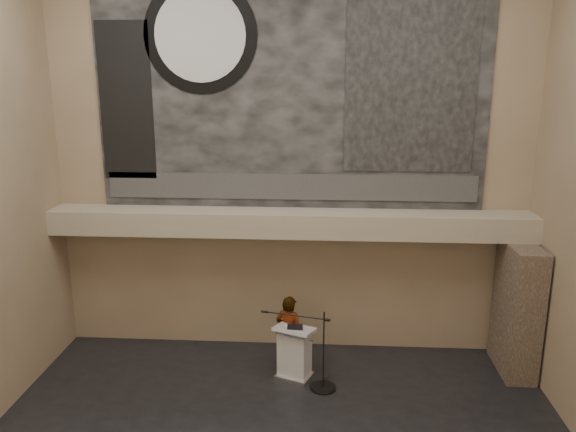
{
  "coord_description": "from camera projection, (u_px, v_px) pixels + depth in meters",
  "views": [
    {
      "loc": [
        0.69,
        -7.63,
        5.98
      ],
      "look_at": [
        0.0,
        3.2,
        3.2
      ],
      "focal_mm": 35.0,
      "sensor_mm": 36.0,
      "label": 1
    }
  ],
  "objects": [
    {
      "name": "banner_building_print",
      "position": [
        411.0,
        82.0,
        11.12
      ],
      "size": [
        2.6,
        0.02,
        3.6
      ],
      "primitive_type": "cube",
      "color": "black",
      "rests_on": "banner"
    },
    {
      "name": "papers",
      "position": [
        290.0,
        327.0,
        11.07
      ],
      "size": [
        0.24,
        0.29,
        0.0
      ],
      "primitive_type": "cube",
      "rotation": [
        0.0,
        0.0,
        0.23
      ],
      "color": "white",
      "rests_on": "lectern"
    },
    {
      "name": "banner",
      "position": [
        290.0,
        87.0,
        11.33
      ],
      "size": [
        8.0,
        0.05,
        5.0
      ],
      "primitive_type": "cube",
      "color": "black",
      "rests_on": "wall_back"
    },
    {
      "name": "banner_brick_print",
      "position": [
        126.0,
        102.0,
        11.57
      ],
      "size": [
        1.1,
        0.02,
        3.2
      ],
      "primitive_type": "cube",
      "color": "black",
      "rests_on": "banner"
    },
    {
      "name": "mic_stand",
      "position": [
        321.0,
        377.0,
        10.91
      ],
      "size": [
        1.49,
        0.56,
        1.6
      ],
      "rotation": [
        0.0,
        0.0,
        -0.23
      ],
      "color": "black",
      "rests_on": "floor"
    },
    {
      "name": "wall_back",
      "position": [
        290.0,
        158.0,
        11.72
      ],
      "size": [
        10.0,
        0.02,
        8.5
      ],
      "primitive_type": "cube",
      "color": "#817052",
      "rests_on": "floor"
    },
    {
      "name": "banner_clock_face",
      "position": [
        200.0,
        35.0,
        11.13
      ],
      "size": [
        1.84,
        0.02,
        1.84
      ],
      "primitive_type": "cylinder",
      "rotation": [
        1.57,
        0.0,
        0.0
      ],
      "color": "silver",
      "rests_on": "banner"
    },
    {
      "name": "lectern",
      "position": [
        294.0,
        353.0,
        11.21
      ],
      "size": [
        0.9,
        0.78,
        1.14
      ],
      "rotation": [
        0.0,
        0.0,
        -0.39
      ],
      "color": "silver",
      "rests_on": "floor"
    },
    {
      "name": "wall_front",
      "position": [
        224.0,
        324.0,
        3.98
      ],
      "size": [
        10.0,
        0.02,
        8.5
      ],
      "primitive_type": "cube",
      "color": "#817052",
      "rests_on": "floor"
    },
    {
      "name": "soffit",
      "position": [
        289.0,
        223.0,
        11.65
      ],
      "size": [
        10.0,
        0.8,
        0.5
      ],
      "primitive_type": "cube",
      "color": "gray",
      "rests_on": "wall_back"
    },
    {
      "name": "sprinkler_left",
      "position": [
        213.0,
        235.0,
        11.77
      ],
      "size": [
        0.04,
        0.04,
        0.06
      ],
      "primitive_type": "cylinder",
      "color": "#B2893D",
      "rests_on": "soffit"
    },
    {
      "name": "banner_text_strip",
      "position": [
        290.0,
        187.0,
        11.8
      ],
      "size": [
        7.76,
        0.02,
        0.55
      ],
      "primitive_type": "cube",
      "color": "#313131",
      "rests_on": "banner"
    },
    {
      "name": "binder",
      "position": [
        295.0,
        327.0,
        11.04
      ],
      "size": [
        0.32,
        0.26,
        0.04
      ],
      "primitive_type": "cube",
      "rotation": [
        0.0,
        0.0,
        0.06
      ],
      "color": "black",
      "rests_on": "lectern"
    },
    {
      "name": "speaker_person",
      "position": [
        289.0,
        333.0,
        11.46
      ],
      "size": [
        0.69,
        0.58,
        1.62
      ],
      "primitive_type": "imported",
      "rotation": [
        0.0,
        0.0,
        2.76
      ],
      "color": "silver",
      "rests_on": "floor"
    },
    {
      "name": "stone_pier",
      "position": [
        517.0,
        309.0,
        11.33
      ],
      "size": [
        0.6,
        1.4,
        2.7
      ],
      "primitive_type": "cube",
      "color": "#433529",
      "rests_on": "floor"
    },
    {
      "name": "banner_clock_rim",
      "position": [
        200.0,
        35.0,
        11.15
      ],
      "size": [
        2.3,
        0.02,
        2.3
      ],
      "primitive_type": "cylinder",
      "rotation": [
        1.57,
        0.0,
        0.0
      ],
      "color": "black",
      "rests_on": "banner"
    },
    {
      "name": "sprinkler_right",
      "position": [
        381.0,
        238.0,
        11.56
      ],
      "size": [
        0.04,
        0.04,
        0.06
      ],
      "primitive_type": "cylinder",
      "color": "#B2893D",
      "rests_on": "soffit"
    }
  ]
}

